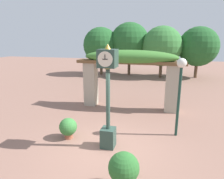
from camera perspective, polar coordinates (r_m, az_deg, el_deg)
The scene contains 7 objects.
ground_plane at distance 6.90m, azimuth -1.47°, elevation -16.32°, with size 60.00×60.00×0.00m, color #8E6656.
pedestal_clock at distance 6.27m, azimuth -1.16°, elevation -1.58°, with size 0.54×0.59×3.37m.
pergola at distance 10.09m, azimuth 5.08°, elevation 6.74°, with size 5.42×1.22×3.00m.
potted_plant_near_left at distance 7.47m, azimuth -12.42°, elevation -10.49°, with size 0.64×0.64×0.76m.
potted_plant_near_right at distance 5.00m, azimuth 3.36°, elevation -21.76°, with size 0.73×0.73×0.97m.
lamp_post at distance 7.38m, azimuth 18.96°, elevation 2.67°, with size 0.33×0.33×2.88m.
tree_line at distance 19.64m, azimuth 9.69°, elevation 12.44°, with size 12.61×4.36×5.12m.
Camera 1 is at (1.67, -5.70, 3.50)m, focal length 32.00 mm.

